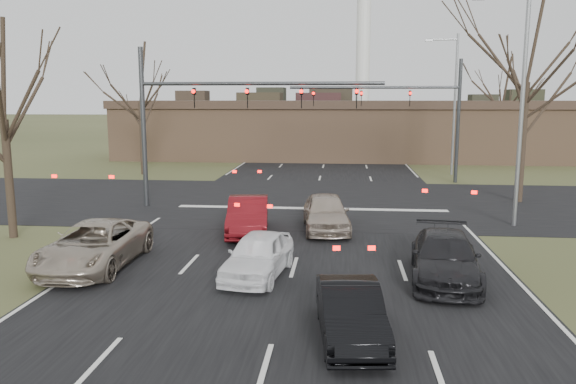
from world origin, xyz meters
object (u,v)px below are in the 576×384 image
at_px(building, 348,129).
at_px(car_red_ahead, 248,216).
at_px(streetlight_right_near, 518,96).
at_px(car_white_sedan, 258,255).
at_px(mast_arm_near, 207,107).
at_px(car_charcoal_sedan, 445,258).
at_px(car_silver_suv, 94,245).
at_px(mast_arm_far, 415,106).
at_px(streetlight_right_far, 452,97).
at_px(car_black_hatch, 350,312).
at_px(car_silver_ahead, 326,212).

relative_size(building, car_red_ahead, 9.33).
bearing_deg(streetlight_right_near, car_white_sedan, -140.97).
height_order(mast_arm_near, car_charcoal_sedan, mast_arm_near).
height_order(streetlight_right_near, car_silver_suv, streetlight_right_near).
relative_size(streetlight_right_near, car_silver_suv, 1.88).
relative_size(mast_arm_far, streetlight_right_near, 1.11).
relative_size(mast_arm_near, streetlight_right_far, 1.21).
height_order(streetlight_right_far, car_silver_suv, streetlight_right_far).
relative_size(mast_arm_near, mast_arm_far, 1.09).
relative_size(car_silver_suv, car_black_hatch, 1.36).
distance_m(mast_arm_far, car_silver_suv, 24.54).
xyz_separation_m(building, streetlight_right_far, (7.32, -11.00, 2.92)).
bearing_deg(car_charcoal_sedan, building, 100.59).
distance_m(car_charcoal_sedan, car_red_ahead, 8.74).
distance_m(car_silver_suv, car_white_sedan, 5.49).
relative_size(streetlight_right_near, car_charcoal_sedan, 2.06).
bearing_deg(streetlight_right_far, car_black_hatch, -104.45).
distance_m(building, car_red_ahead, 30.84).
bearing_deg(streetlight_right_far, car_charcoal_sedan, -100.63).
relative_size(building, mast_arm_far, 3.81).
bearing_deg(mast_arm_near, car_silver_ahead, -37.06).
relative_size(streetlight_right_far, car_red_ahead, 2.20).
bearing_deg(car_white_sedan, car_charcoal_sedan, 9.59).
xyz_separation_m(streetlight_right_near, car_red_ahead, (-11.09, -2.49, -4.84)).
xyz_separation_m(streetlight_right_near, car_black_hatch, (-7.06, -12.35, -4.94)).
xyz_separation_m(streetlight_right_far, car_white_sedan, (-10.35, -24.99, -4.90)).
xyz_separation_m(car_silver_suv, car_black_hatch, (8.26, -4.78, -0.09)).
xyz_separation_m(streetlight_right_near, car_silver_suv, (-15.32, -7.56, -4.85)).
height_order(mast_arm_near, mast_arm_far, same).
distance_m(mast_arm_far, car_charcoal_sedan, 21.31).
bearing_deg(car_silver_suv, streetlight_right_far, 56.79).
bearing_deg(mast_arm_near, car_white_sedan, -69.08).
height_order(streetlight_right_far, car_charcoal_sedan, streetlight_right_far).
height_order(mast_arm_near, streetlight_right_far, streetlight_right_far).
relative_size(mast_arm_near, car_white_sedan, 3.02).
height_order(car_silver_suv, car_white_sedan, car_silver_suv).
height_order(mast_arm_near, car_silver_suv, mast_arm_near).
xyz_separation_m(mast_arm_far, car_charcoal_sedan, (-1.52, -20.81, -4.31)).
bearing_deg(car_silver_ahead, building, 81.96).
bearing_deg(car_silver_ahead, streetlight_right_near, 5.60).
height_order(car_white_sedan, car_black_hatch, car_white_sedan).
distance_m(streetlight_right_near, car_black_hatch, 15.06).
xyz_separation_m(car_red_ahead, car_silver_ahead, (3.14, 0.87, 0.02)).
relative_size(mast_arm_near, streetlight_right_near, 1.21).
distance_m(streetlight_right_near, car_silver_ahead, 9.43).
xyz_separation_m(streetlight_right_near, car_silver_ahead, (-7.94, -1.61, -4.81)).
bearing_deg(car_black_hatch, streetlight_right_near, 54.09).
bearing_deg(building, car_silver_ahead, -92.17).
bearing_deg(car_white_sedan, streetlight_right_near, 46.88).
bearing_deg(mast_arm_far, streetlight_right_near, -78.53).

